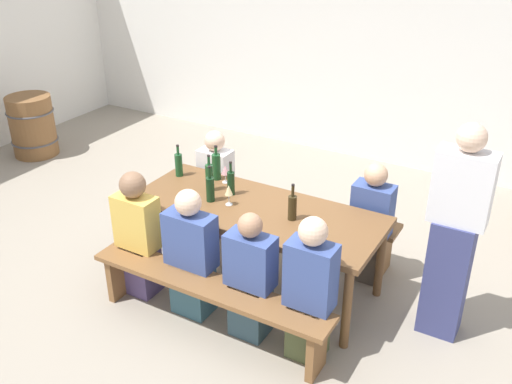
# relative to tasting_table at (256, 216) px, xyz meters

# --- Properties ---
(ground_plane) EXTENTS (24.00, 24.00, 0.00)m
(ground_plane) POSITION_rel_tasting_table_xyz_m (0.00, 0.00, -0.68)
(ground_plane) COLOR gray
(back_wall) EXTENTS (14.00, 0.20, 3.20)m
(back_wall) POSITION_rel_tasting_table_xyz_m (0.00, 3.20, 0.92)
(back_wall) COLOR silver
(back_wall) RESTS_ON ground
(tasting_table) EXTENTS (2.13, 0.86, 0.75)m
(tasting_table) POSITION_rel_tasting_table_xyz_m (0.00, 0.00, 0.00)
(tasting_table) COLOR brown
(tasting_table) RESTS_ON ground
(bench_near) EXTENTS (2.03, 0.30, 0.45)m
(bench_near) POSITION_rel_tasting_table_xyz_m (0.00, -0.73, -0.32)
(bench_near) COLOR brown
(bench_near) RESTS_ON ground
(bench_far) EXTENTS (2.03, 0.30, 0.45)m
(bench_far) POSITION_rel_tasting_table_xyz_m (0.00, 0.73, -0.32)
(bench_far) COLOR brown
(bench_far) RESTS_ON ground
(wine_bottle_0) EXTENTS (0.07, 0.07, 0.31)m
(wine_bottle_0) POSITION_rel_tasting_table_xyz_m (0.34, -0.02, 0.19)
(wine_bottle_0) COLOR #332814
(wine_bottle_0) RESTS_ON tasting_table
(wine_bottle_1) EXTENTS (0.06, 0.06, 0.31)m
(wine_bottle_1) POSITION_rel_tasting_table_xyz_m (-0.31, 0.11, 0.19)
(wine_bottle_1) COLOR #143319
(wine_bottle_1) RESTS_ON tasting_table
(wine_bottle_2) EXTENTS (0.07, 0.07, 0.34)m
(wine_bottle_2) POSITION_rel_tasting_table_xyz_m (-0.52, 0.08, 0.20)
(wine_bottle_2) COLOR #194723
(wine_bottle_2) RESTS_ON tasting_table
(wine_bottle_3) EXTENTS (0.08, 0.08, 0.33)m
(wine_bottle_3) POSITION_rel_tasting_table_xyz_m (-0.59, 0.31, 0.20)
(wine_bottle_3) COLOR #194723
(wine_bottle_3) RESTS_ON tasting_table
(wine_bottle_4) EXTENTS (0.07, 0.07, 0.32)m
(wine_bottle_4) POSITION_rel_tasting_table_xyz_m (-0.40, -0.08, 0.19)
(wine_bottle_4) COLOR #143319
(wine_bottle_4) RESTS_ON tasting_table
(wine_bottle_5) EXTENTS (0.07, 0.07, 0.31)m
(wine_bottle_5) POSITION_rel_tasting_table_xyz_m (-0.93, 0.19, 0.19)
(wine_bottle_5) COLOR #194723
(wine_bottle_5) RESTS_ON tasting_table
(wine_glass_0) EXTENTS (0.08, 0.08, 0.17)m
(wine_glass_0) POSITION_rel_tasting_table_xyz_m (-0.48, 0.28, 0.19)
(wine_glass_0) COLOR silver
(wine_glass_0) RESTS_ON tasting_table
(wine_glass_1) EXTENTS (0.07, 0.07, 0.18)m
(wine_glass_1) POSITION_rel_tasting_table_xyz_m (-0.23, -0.06, 0.20)
(wine_glass_1) COLOR silver
(wine_glass_1) RESTS_ON tasting_table
(seated_guest_near_0) EXTENTS (0.36, 0.24, 1.13)m
(seated_guest_near_0) POSITION_rel_tasting_table_xyz_m (-0.79, -0.58, -0.13)
(seated_guest_near_0) COLOR #4E3F6D
(seated_guest_near_0) RESTS_ON ground
(seated_guest_near_1) EXTENTS (0.41, 0.24, 1.11)m
(seated_guest_near_1) POSITION_rel_tasting_table_xyz_m (-0.25, -0.58, -0.15)
(seated_guest_near_1) COLOR #325867
(seated_guest_near_1) RESTS_ON ground
(seated_guest_near_2) EXTENTS (0.37, 0.24, 1.05)m
(seated_guest_near_2) POSITION_rel_tasting_table_xyz_m (0.29, -0.58, -0.18)
(seated_guest_near_2) COLOR #324D5A
(seated_guest_near_2) RESTS_ON ground
(seated_guest_near_3) EXTENTS (0.35, 0.24, 1.16)m
(seated_guest_near_3) POSITION_rel_tasting_table_xyz_m (0.77, -0.58, -0.12)
(seated_guest_near_3) COLOR #4C5633
(seated_guest_near_3) RESTS_ON ground
(seated_guest_far_0) EXTENTS (0.32, 0.24, 1.09)m
(seated_guest_far_0) POSITION_rel_tasting_table_xyz_m (-0.79, 0.58, -0.15)
(seated_guest_far_0) COLOR #534557
(seated_guest_far_0) RESTS_ON ground
(seated_guest_far_1) EXTENTS (0.34, 0.24, 1.11)m
(seated_guest_far_1) POSITION_rel_tasting_table_xyz_m (0.81, 0.58, -0.15)
(seated_guest_far_1) COLOR brown
(seated_guest_far_1) RESTS_ON ground
(standing_host) EXTENTS (0.41, 0.24, 1.72)m
(standing_host) POSITION_rel_tasting_table_xyz_m (1.55, 0.19, 0.16)
(standing_host) COLOR navy
(standing_host) RESTS_ON ground
(wine_barrel) EXTENTS (0.60, 0.60, 0.79)m
(wine_barrel) POSITION_rel_tasting_table_xyz_m (-3.98, 1.05, -0.28)
(wine_barrel) COLOR brown
(wine_barrel) RESTS_ON ground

